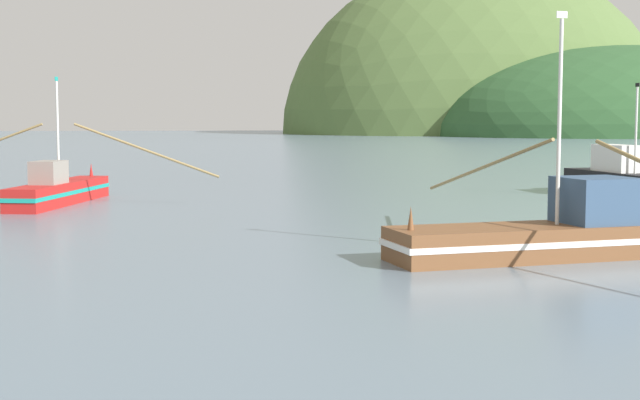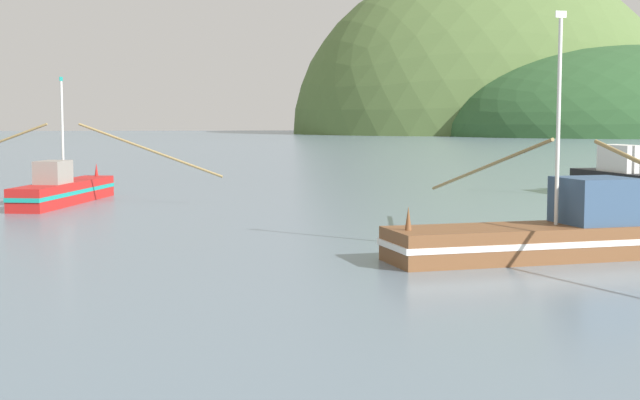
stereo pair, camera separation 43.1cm
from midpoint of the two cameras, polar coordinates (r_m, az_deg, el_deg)
name	(u,v)px [view 2 (the right image)]	position (r m, az deg, el deg)	size (l,w,h in m)	color
hill_far_left	(636,135)	(229.62, 19.39, 3.86)	(95.51, 76.41, 42.76)	#2D562D
hill_mid_left	(487,133)	(251.06, 10.56, 4.16)	(106.23, 84.99, 93.05)	#516B38
fishing_boat_brown	(575,233)	(28.87, 16.19, -2.04)	(11.96, 21.22, 7.45)	brown
fishing_boat_red	(63,190)	(46.55, -15.64, 0.64)	(15.54, 9.97, 6.27)	red
fishing_boat_black	(633,181)	(51.30, 19.41, 1.15)	(2.43, 11.42, 6.10)	black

